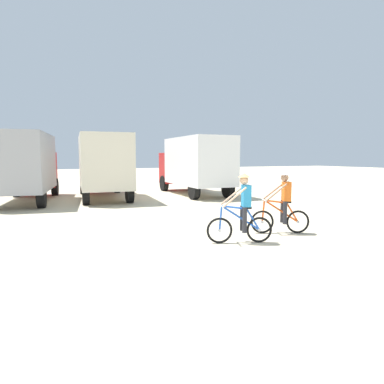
% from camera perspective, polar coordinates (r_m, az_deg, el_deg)
% --- Properties ---
extents(ground_plane, '(120.00, 120.00, 0.00)m').
position_cam_1_polar(ground_plane, '(7.22, 11.03, -12.23)').
color(ground_plane, beige).
extents(box_truck_grey_hauler, '(3.26, 7.01, 3.35)m').
position_cam_1_polar(box_truck_grey_hauler, '(18.58, -26.30, 4.20)').
color(box_truck_grey_hauler, '#9E9EA3').
rests_on(box_truck_grey_hauler, ground).
extents(box_truck_cream_rv, '(2.87, 6.91, 3.35)m').
position_cam_1_polar(box_truck_cream_rv, '(18.83, -14.70, 4.63)').
color(box_truck_cream_rv, beige).
rests_on(box_truck_cream_rv, ground).
extents(box_truck_avon_van, '(2.47, 6.78, 3.35)m').
position_cam_1_polar(box_truck_avon_van, '(20.17, 0.45, 4.90)').
color(box_truck_avon_van, white).
rests_on(box_truck_avon_van, ground).
extents(cyclist_orange_shirt, '(1.66, 0.72, 1.82)m').
position_cam_1_polar(cyclist_orange_shirt, '(8.87, 8.42, -3.16)').
color(cyclist_orange_shirt, black).
rests_on(cyclist_orange_shirt, ground).
extents(cyclist_cowboy_hat, '(1.62, 0.80, 1.82)m').
position_cam_1_polar(cyclist_cowboy_hat, '(10.23, 14.99, -2.09)').
color(cyclist_cowboy_hat, black).
rests_on(cyclist_cowboy_hat, ground).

